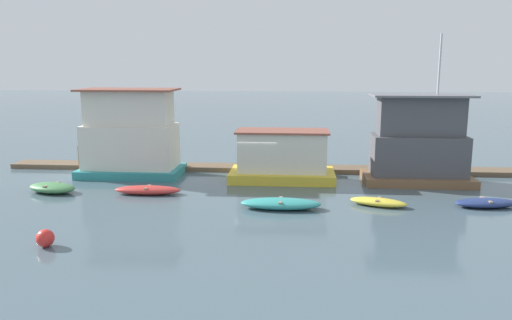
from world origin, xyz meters
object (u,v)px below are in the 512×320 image
at_px(dinghy_navy, 486,203).
at_px(dinghy_teal, 281,204).
at_px(houseboat_brown, 419,145).
at_px(dinghy_red, 148,190).
at_px(mooring_post_far_left, 80,158).
at_px(dinghy_green, 52,188).
at_px(houseboat_yellow, 282,158).
at_px(houseboat_teal, 130,136).
at_px(buoy_red, 45,238).
at_px(dinghy_yellow, 378,202).

bearing_deg(dinghy_navy, dinghy_teal, -173.55).
relative_size(houseboat_brown, dinghy_red, 2.37).
bearing_deg(mooring_post_far_left, dinghy_green, -81.15).
bearing_deg(houseboat_yellow, dinghy_red, -150.92).
distance_m(houseboat_teal, mooring_post_far_left, 4.31).
xyz_separation_m(dinghy_navy, buoy_red, (-19.01, -7.06, 0.13)).
height_order(dinghy_red, dinghy_teal, dinghy_teal).
bearing_deg(dinghy_green, dinghy_teal, -9.43).
height_order(houseboat_teal, dinghy_green, houseboat_teal).
bearing_deg(houseboat_yellow, mooring_post_far_left, 173.28).
bearing_deg(houseboat_brown, dinghy_yellow, -120.33).
xyz_separation_m(dinghy_green, dinghy_teal, (12.65, -2.10, -0.01)).
bearing_deg(dinghy_red, houseboat_brown, 14.56).
bearing_deg(dinghy_teal, mooring_post_far_left, 150.18).
height_order(houseboat_yellow, mooring_post_far_left, houseboat_yellow).
distance_m(dinghy_teal, dinghy_navy, 10.18).
relative_size(houseboat_yellow, dinghy_navy, 1.96).
xyz_separation_m(dinghy_green, mooring_post_far_left, (-0.88, 5.65, 0.56)).
distance_m(houseboat_brown, dinghy_green, 21.02).
bearing_deg(houseboat_brown, mooring_post_far_left, 175.67).
distance_m(houseboat_yellow, dinghy_green, 13.21).
height_order(dinghy_navy, buoy_red, buoy_red).
bearing_deg(dinghy_red, mooring_post_far_left, 138.22).
height_order(dinghy_yellow, dinghy_navy, dinghy_navy).
distance_m(dinghy_green, mooring_post_far_left, 5.75).
bearing_deg(buoy_red, dinghy_teal, 33.61).
height_order(houseboat_teal, buoy_red, houseboat_teal).
xyz_separation_m(dinghy_teal, buoy_red, (-8.90, -5.91, 0.09)).
relative_size(houseboat_teal, dinghy_green, 2.06).
bearing_deg(mooring_post_far_left, houseboat_teal, -14.81).
xyz_separation_m(houseboat_teal, houseboat_yellow, (9.56, -0.56, -1.10)).
bearing_deg(mooring_post_far_left, houseboat_yellow, -6.72).
xyz_separation_m(houseboat_brown, dinghy_yellow, (-3.05, -5.21, -2.08)).
distance_m(houseboat_teal, buoy_red, 12.85).
bearing_deg(dinghy_navy, houseboat_brown, 114.10).
bearing_deg(houseboat_yellow, houseboat_teal, 176.64).
relative_size(dinghy_green, mooring_post_far_left, 1.84).
distance_m(dinghy_yellow, dinghy_navy, 5.29).
height_order(dinghy_red, mooring_post_far_left, mooring_post_far_left).
height_order(dinghy_green, dinghy_navy, dinghy_green).
bearing_deg(dinghy_teal, houseboat_brown, 37.86).
bearing_deg(houseboat_teal, dinghy_teal, -34.83).
relative_size(dinghy_red, dinghy_navy, 1.13).
relative_size(dinghy_teal, dinghy_yellow, 1.32).
bearing_deg(houseboat_yellow, dinghy_yellow, -46.64).
bearing_deg(buoy_red, dinghy_green, 115.09).
bearing_deg(dinghy_teal, houseboat_teal, 145.17).
xyz_separation_m(dinghy_yellow, buoy_red, (-13.73, -6.83, 0.15)).
xyz_separation_m(dinghy_red, dinghy_navy, (17.42, -1.04, -0.02)).
distance_m(houseboat_teal, dinghy_teal, 12.00).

